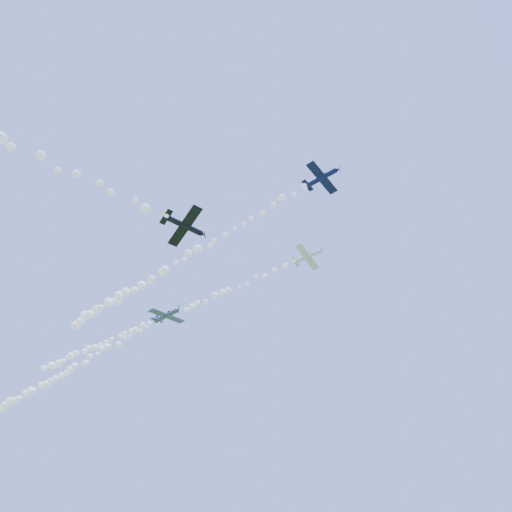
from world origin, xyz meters
The scene contains 7 objects.
plane_white centered at (8.01, 3.89, 54.41)m, with size 6.71×6.76×2.15m.
smoke_trail_white centered at (-37.11, 5.75, 54.10)m, with size 86.27×5.89×2.85m, color white, non-canonical shape.
plane_navy centered at (20.28, -15.13, 51.41)m, with size 6.37×6.75×2.23m.
smoke_trail_navy centered at (-14.29, -10.96, 51.22)m, with size 65.36×9.96×2.56m, color white, non-canonical shape.
plane_grey centered at (-16.65, -7.29, 43.51)m, with size 7.25×7.65×2.40m.
smoke_trail_grey centered at (-59.22, -0.72, 43.11)m, with size 80.92×14.73×3.24m, color white, non-canonical shape.
plane_black centered at (4.45, -26.43, 40.81)m, with size 6.75×6.55×2.25m.
Camera 1 is at (35.19, -56.19, 2.00)m, focal length 30.00 mm.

